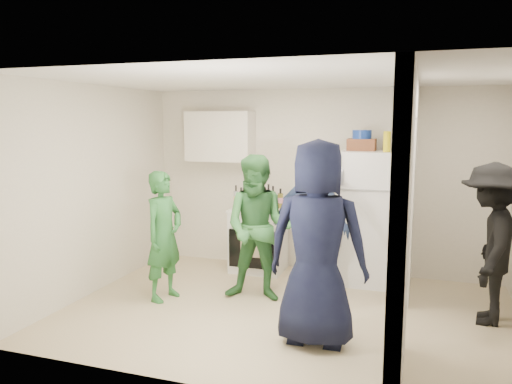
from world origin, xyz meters
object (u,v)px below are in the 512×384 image
wicker_basket (362,145)px  person_green_center (259,228)px  stove (259,240)px  yellow_cup_stack_top (387,142)px  blue_bowl (362,134)px  person_denim (310,226)px  person_navy (317,243)px  fridge (367,217)px  person_nook (490,244)px  person_green_left (164,236)px

wicker_basket → person_green_center: size_ratio=0.21×
stove → yellow_cup_stack_top: 2.19m
blue_bowl → person_denim: (-0.46, -0.91, -1.03)m
person_navy → fridge: bearing=-97.2°
stove → person_green_center: (0.35, -1.07, 0.41)m
person_navy → person_green_center: bearing=-47.4°
person_denim → person_nook: (1.89, -0.06, -0.04)m
yellow_cup_stack_top → person_green_center: 1.90m
person_denim → person_nook: 1.89m
wicker_basket → person_navy: 2.19m
stove → fridge: (1.47, -0.03, 0.41)m
wicker_basket → yellow_cup_stack_top: yellow_cup_stack_top is taller
stove → person_green_left: bearing=-116.2°
blue_bowl → person_green_center: 1.82m
person_denim → person_green_center: bearing=-141.1°
person_green_left → person_nook: person_nook is taller
person_navy → person_nook: (1.58, 1.06, -0.13)m
stove → person_green_center: 1.20m
blue_bowl → person_green_center: bearing=-132.9°
fridge → person_green_left: (-2.16, -1.38, -0.10)m
fridge → person_denim: (-0.56, -0.86, 0.02)m
yellow_cup_stack_top → person_green_left: 2.90m
person_green_center → person_denim: bearing=11.7°
person_nook → wicker_basket: bearing=-116.6°
person_denim → stove: bearing=156.7°
yellow_cup_stack_top → person_green_center: (-1.33, -0.94, -0.97)m
wicker_basket → blue_bowl: size_ratio=1.46×
person_green_left → person_navy: (1.92, -0.60, 0.21)m
person_denim → person_nook: size_ratio=1.04×
person_denim → yellow_cup_stack_top: bearing=65.6°
stove → person_nook: (2.80, -0.95, 0.39)m
fridge → person_nook: fridge is taller
person_denim → person_navy: size_ratio=0.90×
person_green_left → person_nook: (3.49, 0.45, 0.08)m
yellow_cup_stack_top → person_nook: (1.11, -0.82, -0.99)m
wicker_basket → person_green_left: bearing=-145.3°
person_denim → person_navy: person_navy is taller
stove → person_green_center: bearing=-71.7°
person_nook → yellow_cup_stack_top: bearing=-118.8°
blue_bowl → yellow_cup_stack_top: blue_bowl is taller
stove → person_denim: (0.91, -0.89, 0.43)m
fridge → person_nook: 1.62m
blue_bowl → person_navy: (-0.14, -2.03, -0.94)m
blue_bowl → person_green_left: size_ratio=0.16×
wicker_basket → person_navy: size_ratio=0.18×
yellow_cup_stack_top → blue_bowl: bearing=154.9°
yellow_cup_stack_top → person_denim: 1.45m
fridge → person_navy: person_navy is taller
person_green_left → person_navy: person_navy is taller
person_green_left → person_denim: size_ratio=0.87×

